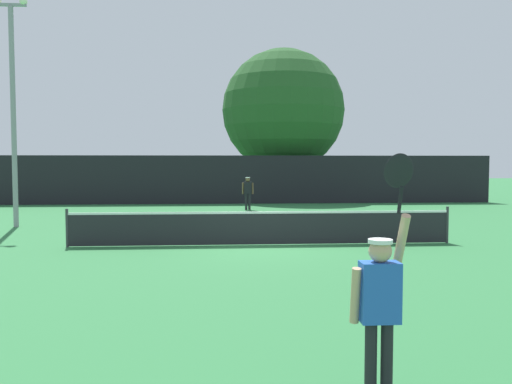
# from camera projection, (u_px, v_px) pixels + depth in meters

# --- Properties ---
(ground_plane) EXTENTS (120.00, 120.00, 0.00)m
(ground_plane) POSITION_uv_depth(u_px,v_px,m) (262.00, 245.00, 14.80)
(ground_plane) COLOR #2D723D
(tennis_net) EXTENTS (10.94, 0.08, 1.07)m
(tennis_net) POSITION_uv_depth(u_px,v_px,m) (262.00, 227.00, 14.77)
(tennis_net) COLOR #232328
(tennis_net) RESTS_ON ground
(perimeter_fence) EXTENTS (29.15, 0.12, 2.75)m
(perimeter_fence) POSITION_uv_depth(u_px,v_px,m) (241.00, 180.00, 29.56)
(perimeter_fence) COLOR black
(perimeter_fence) RESTS_ON ground
(player_serving) EXTENTS (0.68, 0.39, 2.45)m
(player_serving) POSITION_uv_depth(u_px,v_px,m) (380.00, 294.00, 5.07)
(player_serving) COLOR blue
(player_serving) RESTS_ON ground
(player_receiving) EXTENTS (0.57, 0.24, 1.62)m
(player_receiving) POSITION_uv_depth(u_px,v_px,m) (248.00, 190.00, 25.71)
(player_receiving) COLOR black
(player_receiving) RESTS_ON ground
(tennis_ball) EXTENTS (0.07, 0.07, 0.07)m
(tennis_ball) POSITION_uv_depth(u_px,v_px,m) (241.00, 238.00, 15.88)
(tennis_ball) COLOR #CCE033
(tennis_ball) RESTS_ON ground
(light_pole) EXTENTS (1.18, 0.28, 8.25)m
(light_pole) POSITION_uv_depth(u_px,v_px,m) (13.00, 98.00, 18.70)
(light_pole) COLOR gray
(light_pole) RESTS_ON ground
(large_tree) EXTENTS (7.86, 7.86, 9.65)m
(large_tree) POSITION_uv_depth(u_px,v_px,m) (283.00, 111.00, 33.56)
(large_tree) COLOR brown
(large_tree) RESTS_ON ground
(parked_car_near) EXTENTS (2.24, 4.34, 1.69)m
(parked_car_near) POSITION_uv_depth(u_px,v_px,m) (118.00, 185.00, 36.48)
(parked_car_near) COLOR white
(parked_car_near) RESTS_ON ground
(parked_car_mid) EXTENTS (2.50, 4.43, 1.69)m
(parked_car_mid) POSITION_uv_depth(u_px,v_px,m) (340.00, 185.00, 35.66)
(parked_car_mid) COLOR navy
(parked_car_mid) RESTS_ON ground
(parked_car_far) EXTENTS (1.93, 4.21, 1.69)m
(parked_car_far) POSITION_uv_depth(u_px,v_px,m) (373.00, 183.00, 39.13)
(parked_car_far) COLOR red
(parked_car_far) RESTS_ON ground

